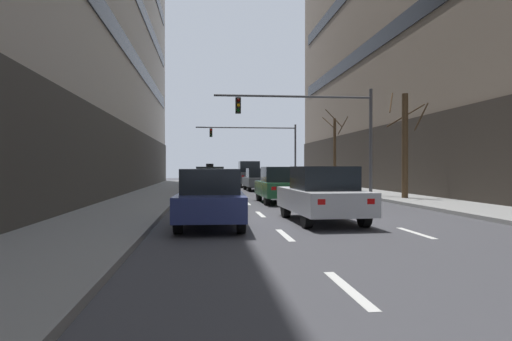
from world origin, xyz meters
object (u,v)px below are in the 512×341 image
Objects in this scene: car_driving_3 at (280,185)px; traffic_signal_1 at (263,141)px; traffic_signal_0 at (322,121)px; street_tree_1 at (405,144)px; street_tree_0 at (335,150)px; car_driving_5 at (249,174)px; car_driving_1 at (322,195)px; car_driving_4 at (258,180)px; taxi_driving_0 at (210,181)px; car_driving_2 at (211,198)px.

traffic_signal_1 is at bearing 84.75° from car_driving_3.
traffic_signal_0 reaches higher than street_tree_1.
traffic_signal_1 is at bearing 110.53° from street_tree_0.
car_driving_5 is 15.38m from traffic_signal_0.
car_driving_1 is 0.76× the size of street_tree_0.
car_driving_1 is at bearing -126.99° from street_tree_1.
car_driving_5 is at bearing -107.69° from traffic_signal_1.
traffic_signal_1 reaches higher than car_driving_4.
car_driving_5 is 0.84× the size of street_tree_1.
traffic_signal_1 reaches higher than car_driving_5.
car_driving_3 is 0.45× the size of traffic_signal_1.
traffic_signal_1 is at bearing 91.41° from traffic_signal_0.
street_tree_1 reaches higher than taxi_driving_0.
car_driving_2 is 0.96× the size of car_driving_5.
traffic_signal_1 is 1.86× the size of street_tree_1.
traffic_signal_1 is (-0.52, 21.21, 0.15)m from traffic_signal_0.
street_tree_0 reaches higher than car_driving_4.
car_driving_5 is (0.19, 25.58, 0.26)m from car_driving_1.
car_driving_5 is at bearing 99.73° from traffic_signal_0.
car_driving_4 is (3.56, 19.96, -0.00)m from car_driving_2.
street_tree_1 is at bearing -60.27° from car_driving_4.
street_tree_0 reaches higher than street_tree_1.
street_tree_1 is (3.62, -2.29, -1.34)m from traffic_signal_0.
taxi_driving_0 is at bearing 101.97° from car_driving_1.
street_tree_1 is (9.56, -6.69, 1.97)m from taxi_driving_0.
traffic_signal_1 reaches higher than car_driving_3.
taxi_driving_0 is at bearing 112.96° from car_driving_3.
traffic_signal_0 is 4.49m from street_tree_1.
traffic_signal_1 reaches higher than traffic_signal_0.
car_driving_1 is 19.15m from car_driving_4.
car_driving_4 is at bearing 49.36° from taxi_driving_0.
traffic_signal_0 is at bearing -73.48° from car_driving_4.
street_tree_0 is 1.11× the size of street_tree_1.
car_driving_3 is (3.30, 8.43, 0.04)m from car_driving_2.
car_driving_4 is (0.24, 19.14, -0.04)m from car_driving_1.
traffic_signal_0 reaches higher than car_driving_2.
car_driving_3 is 24.67m from traffic_signal_1.
car_driving_2 is 0.73× the size of street_tree_0.
car_driving_5 is 7.40m from traffic_signal_1.
car_driving_3 is at bearing -95.25° from traffic_signal_1.
car_driving_2 is at bearing -90.42° from taxi_driving_0.
car_driving_2 is at bearing -113.98° from street_tree_0.
traffic_signal_1 is (2.21, 31.94, 3.48)m from car_driving_1.
street_tree_1 reaches higher than car_driving_2.
taxi_driving_0 is 1.01× the size of car_driving_3.
car_driving_1 is at bearing -104.30° from traffic_signal_0.
traffic_signal_1 is (5.42, 16.81, 3.46)m from taxi_driving_0.
taxi_driving_0 is at bearing -148.80° from street_tree_0.
street_tree_1 is (9.68, 9.25, 2.02)m from car_driving_2.
car_driving_5 is 0.76× the size of street_tree_0.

